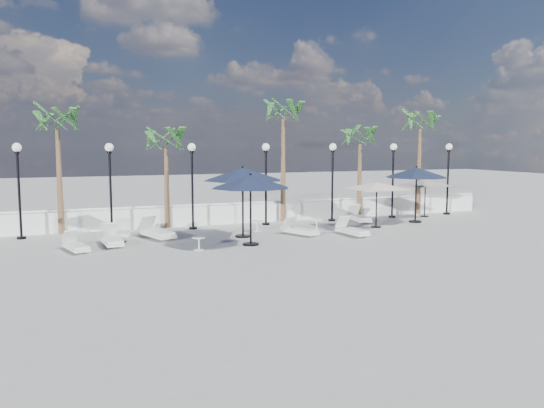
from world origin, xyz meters
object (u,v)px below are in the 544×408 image
object	(u,v)px
lounger_4	(300,230)
parasol_navy_mid	(250,182)
lounger_0	(156,232)
parasol_cream_sq_b	(426,180)
parasol_navy_left	(243,174)
parasol_cream_sq_a	(377,182)
lounger_1	(112,239)
lounger_2	(76,246)
lounger_5	(352,230)
lounger_3	(122,233)
lounger_6	(359,217)
parasol_navy_right	(417,173)

from	to	relation	value
lounger_4	parasol_navy_mid	bearing A→B (deg)	-177.80
lounger_0	parasol_cream_sq_b	xyz separation A→B (m)	(14.24, 1.54, 1.67)
parasol_navy_left	parasol_cream_sq_a	xyz separation A→B (m)	(6.47, 0.22, -0.51)
lounger_1	lounger_2	world-z (taller)	lounger_1
lounger_0	parasol_navy_mid	size ratio (longest dim) A/B	0.72
parasol_navy_mid	lounger_1	bearing A→B (deg)	160.14
lounger_5	parasol_navy_mid	distance (m)	5.15
lounger_2	lounger_4	xyz separation A→B (m)	(8.80, 0.23, 0.01)
parasol_navy_mid	lounger_2	bearing A→B (deg)	169.77
parasol_cream_sq_b	lounger_3	bearing A→B (deg)	-175.51
lounger_2	parasol_cream_sq_a	size ratio (longest dim) A/B	0.38
lounger_4	lounger_5	bearing A→B (deg)	-47.41
lounger_1	parasol_cream_sq_b	xyz separation A→B (m)	(16.03, 2.50, 1.70)
lounger_6	parasol_navy_left	world-z (taller)	parasol_navy_left
lounger_0	parasol_navy_mid	distance (m)	4.64
lounger_4	lounger_5	size ratio (longest dim) A/B	0.98
lounger_0	parasol_cream_sq_a	world-z (taller)	parasol_cream_sq_a
lounger_0	lounger_1	xyz separation A→B (m)	(-1.80, -0.95, -0.03)
lounger_0	lounger_1	distance (m)	2.04
lounger_2	lounger_6	xyz separation A→B (m)	(13.05, 2.65, 0.04)
lounger_2	lounger_6	size ratio (longest dim) A/B	0.86
parasol_cream_sq_a	lounger_4	bearing A→B (deg)	-170.73
lounger_3	parasol_cream_sq_b	distance (m)	15.69
lounger_1	parasol_navy_right	world-z (taller)	parasol_navy_right
lounger_2	parasol_cream_sq_b	distance (m)	17.68
lounger_5	parasol_cream_sq_a	bearing A→B (deg)	29.04
lounger_1	parasol_navy_left	xyz separation A→B (m)	(5.18, 0.02, 2.33)
parasol_navy_left	parasol_navy_right	world-z (taller)	parasol_navy_left
parasol_navy_left	parasol_cream_sq_b	xyz separation A→B (m)	(10.86, 2.47, -0.64)
lounger_2	lounger_5	bearing A→B (deg)	-18.87
lounger_0	lounger_6	size ratio (longest dim) A/B	1.10
lounger_4	lounger_6	size ratio (longest dim) A/B	0.90
lounger_1	parasol_navy_mid	xyz separation A→B (m)	(4.90, -1.77, 2.15)
lounger_5	lounger_6	xyz separation A→B (m)	(2.24, 3.27, 0.02)
lounger_1	lounger_0	bearing A→B (deg)	22.94
lounger_1	lounger_4	bearing A→B (deg)	-8.22
parasol_cream_sq_b	parasol_cream_sq_a	bearing A→B (deg)	-152.81
lounger_6	parasol_navy_mid	distance (m)	8.13
lounger_3	parasol_cream_sq_a	world-z (taller)	parasol_cream_sq_a
lounger_0	lounger_3	distance (m)	1.35
lounger_3	parasol_navy_right	xyz separation A→B (m)	(13.84, -0.32, 2.17)
parasol_navy_left	parasol_cream_sq_a	world-z (taller)	parasol_navy_left
lounger_5	parasol_navy_mid	bearing A→B (deg)	179.53
parasol_navy_right	lounger_0	bearing A→B (deg)	-179.98
parasol_navy_left	lounger_4	bearing A→B (deg)	-10.96
lounger_2	parasol_navy_right	bearing A→B (deg)	-9.73
lounger_1	parasol_cream_sq_b	size ratio (longest dim) A/B	0.46
lounger_1	lounger_2	bearing A→B (deg)	-157.69
parasol_navy_left	parasol_navy_right	xyz separation A→B (m)	(9.14, 0.93, -0.15)
lounger_3	parasol_cream_sq_b	world-z (taller)	parasol_cream_sq_b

